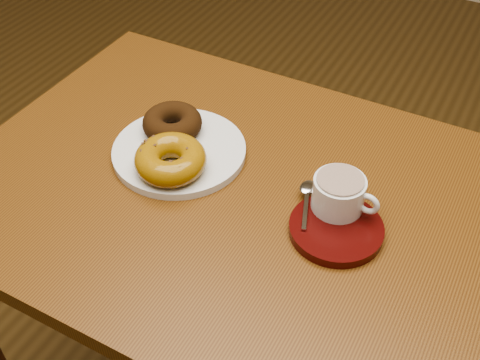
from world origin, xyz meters
The scene contains 7 objects.
cafe_table centered at (0.08, 0.33, 0.70)m, with size 0.89×0.67×0.84m.
donut_plate centered at (-0.03, 0.35, 0.84)m, with size 0.23×0.23×0.01m, color silver.
donut_cinnamon centered at (-0.07, 0.39, 0.87)m, with size 0.10×0.10×0.04m, color black.
donut_caramel centered at (-0.02, 0.30, 0.87)m, with size 0.13×0.13×0.04m.
saucer centered at (0.27, 0.31, 0.84)m, with size 0.14×0.14×0.02m, color #370807.
coffee_cup centered at (0.26, 0.35, 0.88)m, with size 0.11×0.08×0.06m.
teaspoon centered at (0.20, 0.35, 0.85)m, with size 0.05×0.10×0.01m.
Camera 1 is at (0.43, -0.30, 1.51)m, focal length 45.00 mm.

